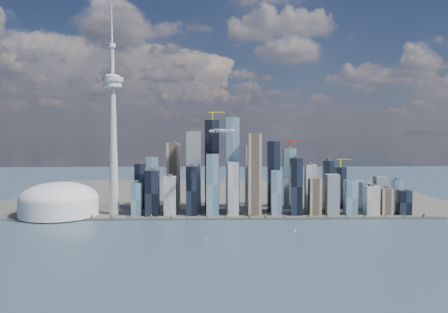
{
  "coord_description": "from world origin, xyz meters",
  "views": [
    {
      "loc": [
        -35.53,
        -837.71,
        215.24
      ],
      "look_at": [
        -10.87,
        260.0,
        157.69
      ],
      "focal_mm": 35.0,
      "sensor_mm": 36.0,
      "label": 1
    }
  ],
  "objects_px": {
    "dome_stadium": "(59,201)",
    "sailboat_east": "(295,231)",
    "airplane": "(222,131)",
    "needle_tower": "(113,126)",
    "sailboat_west": "(206,239)"
  },
  "relations": [
    {
      "from": "dome_stadium",
      "to": "airplane",
      "type": "bearing_deg",
      "value": -11.5
    },
    {
      "from": "dome_stadium",
      "to": "sailboat_east",
      "type": "height_order",
      "value": "dome_stadium"
    },
    {
      "from": "sailboat_east",
      "to": "dome_stadium",
      "type": "bearing_deg",
      "value": 153.34
    },
    {
      "from": "airplane",
      "to": "sailboat_west",
      "type": "relative_size",
      "value": 8.16
    },
    {
      "from": "airplane",
      "to": "sailboat_west",
      "type": "distance_m",
      "value": 287.55
    },
    {
      "from": "dome_stadium",
      "to": "sailboat_east",
      "type": "distance_m",
      "value": 615.1
    },
    {
      "from": "airplane",
      "to": "sailboat_east",
      "type": "distance_m",
      "value": 292.45
    },
    {
      "from": "needle_tower",
      "to": "sailboat_west",
      "type": "relative_size",
      "value": 64.42
    },
    {
      "from": "needle_tower",
      "to": "dome_stadium",
      "type": "distance_m",
      "value": 241.4
    },
    {
      "from": "needle_tower",
      "to": "sailboat_east",
      "type": "distance_m",
      "value": 540.37
    },
    {
      "from": "dome_stadium",
      "to": "sailboat_east",
      "type": "bearing_deg",
      "value": -18.69
    },
    {
      "from": "airplane",
      "to": "sailboat_east",
      "type": "relative_size",
      "value": 7.38
    },
    {
      "from": "airplane",
      "to": "sailboat_east",
      "type": "height_order",
      "value": "airplane"
    },
    {
      "from": "needle_tower",
      "to": "sailboat_east",
      "type": "relative_size",
      "value": 58.32
    },
    {
      "from": "dome_stadium",
      "to": "needle_tower",
      "type": "bearing_deg",
      "value": 4.09
    }
  ]
}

